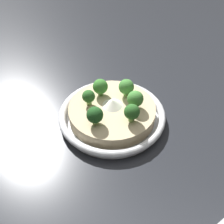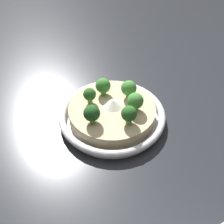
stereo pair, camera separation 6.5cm
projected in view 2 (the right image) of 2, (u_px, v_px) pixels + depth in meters
ground_plane at (112, 120)px, 0.66m from camera, size 6.00×6.00×0.00m
risotto_bowl at (112, 114)px, 0.65m from camera, size 0.25×0.25×0.04m
cheese_sprinkle at (112, 103)px, 0.64m from camera, size 0.05×0.05×0.02m
broccoli_back at (129, 88)px, 0.65m from camera, size 0.04×0.04×0.04m
broccoli_back_right at (135, 101)px, 0.61m from camera, size 0.04×0.04×0.04m
broccoli_left at (89, 95)px, 0.63m from camera, size 0.03×0.03×0.04m
broccoli_right at (129, 114)px, 0.58m from camera, size 0.03×0.03×0.04m
broccoli_front_left at (92, 113)px, 0.59m from camera, size 0.04×0.04×0.04m
broccoli_back_left at (103, 86)px, 0.65m from camera, size 0.04×0.04×0.04m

